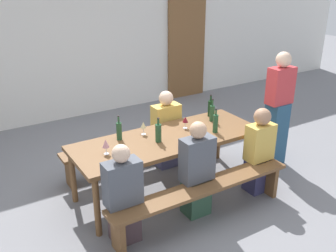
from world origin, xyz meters
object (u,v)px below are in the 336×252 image
Objects in this scene: bench_far at (141,144)px; wine_bottle_0 at (119,131)px; tasting_table at (168,142)px; standing_host at (278,111)px; wine_bottle_1 at (210,108)px; seated_guest_near_2 at (259,152)px; wine_bottle_2 at (212,113)px; seated_guest_far_0 at (166,131)px; wine_glass_1 at (106,144)px; wine_bottle_3 at (215,123)px; wine_glass_2 at (185,120)px; wine_glass_0 at (143,125)px; seated_guest_near_0 at (123,197)px; wine_bottle_4 at (158,133)px; bench_near at (203,192)px; wooden_door at (187,49)px; seated_guest_near_1 at (197,172)px.

wine_bottle_0 reaches higher than bench_far.
tasting_table is 1.45× the size of standing_host.
seated_guest_near_2 is at bearing -84.54° from wine_bottle_1.
wine_bottle_2 is 0.28× the size of seated_guest_far_0.
seated_guest_far_0 is at bearing 28.03° from wine_glass_1.
tasting_table is at bearing 163.36° from wine_bottle_3.
bench_far is 7.26× the size of wine_bottle_3.
bench_far is at bearing 118.85° from wine_glass_2.
wine_glass_2 is (0.34, -0.61, 0.50)m from bench_far.
wine_bottle_3 is 0.90m from wine_glass_0.
seated_guest_far_0 reaches higher than wine_glass_2.
wine_bottle_1 is 2.03m from seated_guest_near_0.
wine_bottle_4 is 0.66m from wine_glass_1.
wine_glass_0 reaches higher than bench_near.
wooden_door is 1.87× the size of seated_guest_near_2.
seated_guest_near_1 is (0.92, 0.00, 0.02)m from seated_guest_near_0.
seated_guest_near_0 is (-0.69, -0.83, -0.35)m from wine_glass_0.
wine_bottle_3 reaches higher than bench_near.
bench_near is at bearing -130.04° from wine_bottle_1.
seated_guest_near_1 reaches higher than seated_guest_far_0.
bench_far is 1.98× the size of seated_guest_near_1.
wine_glass_1 is (-3.22, -3.16, -0.17)m from wooden_door.
seated_guest_near_0 is 0.99× the size of seated_guest_near_2.
bench_near is at bearing -131.52° from wine_bottle_2.
wine_glass_0 is 1.48m from seated_guest_near_2.
seated_guest_far_0 is at bearing 135.96° from wine_bottle_2.
seated_guest_near_1 is at bearing -90.00° from seated_guest_near_0.
seated_guest_near_1 is at bearing -56.83° from wine_bottle_0.
wine_bottle_3 reaches higher than wine_bottle_4.
wine_glass_0 is 0.95× the size of wine_glass_1.
wine_bottle_2 is 0.83m from seated_guest_near_2.
wine_glass_1 is at bearing -168.93° from wine_bottle_1.
wine_glass_0 is at bearing 175.25° from wine_bottle_2.
seated_guest_near_0 reaches higher than wine_bottle_0.
wine_bottle_1 is 0.99× the size of wine_bottle_3.
wine_bottle_0 is 0.27× the size of seated_guest_near_1.
wine_bottle_3 is 0.78m from seated_guest_near_1.
seated_guest_near_0 is at bearing -129.68° from wine_glass_0.
wine_bottle_0 is 0.88m from wine_glass_2.
wine_bottle_0 is at bearing 43.62° from wine_glass_1.
wine_bottle_0 is 1.75m from seated_guest_near_2.
wine_bottle_1 reaches higher than wine_glass_2.
wine_bottle_0 is 1.42m from wine_bottle_1.
wine_bottle_2 reaches higher than wine_glass_0.
wine_bottle_1 is 1.02× the size of wine_bottle_4.
wooden_door is at bearing 55.63° from wine_glass_2.
wine_bottle_3 is (-1.81, -3.31, -0.18)m from wooden_door.
bench_far is 2.02× the size of seated_guest_far_0.
wine_glass_2 is 1.01m from seated_guest_near_2.
bench_near is at bearing -111.31° from wine_glass_2.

